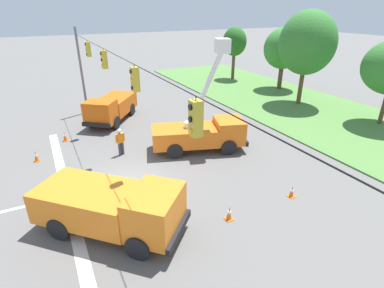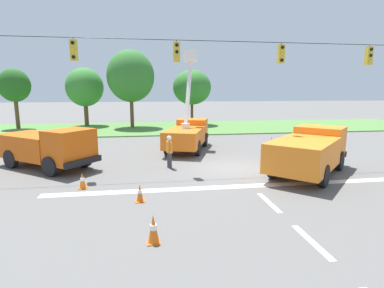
{
  "view_description": "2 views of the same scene",
  "coord_description": "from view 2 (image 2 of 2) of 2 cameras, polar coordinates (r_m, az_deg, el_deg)",
  "views": [
    {
      "loc": [
        14.0,
        -3.39,
        8.61
      ],
      "look_at": [
        0.18,
        3.73,
        1.47
      ],
      "focal_mm": 28.0,
      "sensor_mm": 36.0,
      "label": 1
    },
    {
      "loc": [
        -4.44,
        -15.35,
        4.14
      ],
      "look_at": [
        -2.05,
        0.65,
        1.25
      ],
      "focal_mm": 28.0,
      "sensor_mm": 36.0,
      "label": 2
    }
  ],
  "objects": [
    {
      "name": "utility_truck_support_far",
      "position": [
        16.09,
        21.48,
        -1.12
      ],
      "size": [
        6.09,
        6.12,
        2.21
      ],
      "color": "orange",
      "rests_on": "ground"
    },
    {
      "name": "traffic_cone_mid_left",
      "position": [
        13.7,
        -20.15,
        -6.57
      ],
      "size": [
        0.36,
        0.36,
        0.72
      ],
      "color": "orange",
      "rests_on": "ground"
    },
    {
      "name": "traffic_cone_mid_right",
      "position": [
        24.39,
        14.88,
        0.68
      ],
      "size": [
        0.36,
        0.36,
        0.6
      ],
      "color": "orange",
      "rests_on": "ground"
    },
    {
      "name": "utility_truck_support_near",
      "position": [
        17.89,
        -25.8,
        -0.45
      ],
      "size": [
        5.98,
        5.33,
        2.21
      ],
      "color": "#D6560F",
      "rests_on": "ground"
    },
    {
      "name": "lane_markings",
      "position": [
        12.26,
        13.49,
        -9.88
      ],
      "size": [
        17.6,
        15.25,
        0.01
      ],
      "color": "silver",
      "rests_on": "ground"
    },
    {
      "name": "traffic_cone_foreground_left",
      "position": [
        11.6,
        -9.91,
        -9.2
      ],
      "size": [
        0.36,
        0.36,
        0.68
      ],
      "color": "orange",
      "rests_on": "ground"
    },
    {
      "name": "road_worker",
      "position": [
        16.16,
        -4.34,
        -1.11
      ],
      "size": [
        0.34,
        0.63,
        1.77
      ],
      "color": "#383842",
      "rests_on": "ground"
    },
    {
      "name": "tree_far_west",
      "position": [
        37.21,
        -30.77,
        9.51
      ],
      "size": [
        3.26,
        2.78,
        6.42
      ],
      "color": "brown",
      "rests_on": "ground"
    },
    {
      "name": "signal_gantry",
      "position": [
        15.97,
        7.63,
        11.62
      ],
      "size": [
        26.2,
        0.33,
        7.2
      ],
      "color": "slate",
      "rests_on": "ground"
    },
    {
      "name": "tree_centre",
      "position": [
        33.97,
        -11.61,
        12.51
      ],
      "size": [
        5.11,
        4.86,
        8.48
      ],
      "color": "brown",
      "rests_on": "ground"
    },
    {
      "name": "utility_truck_bucket_lift",
      "position": [
        21.1,
        -0.79,
        2.43
      ],
      "size": [
        4.03,
        6.42,
        6.97
      ],
      "color": "orange",
      "rests_on": "ground"
    },
    {
      "name": "traffic_cone_near_bucket",
      "position": [
        8.58,
        -7.37,
        -15.76
      ],
      "size": [
        0.36,
        0.36,
        0.82
      ],
      "color": "orange",
      "rests_on": "ground"
    },
    {
      "name": "grass_verge",
      "position": [
        33.89,
        -0.89,
        3.19
      ],
      "size": [
        56.0,
        12.0,
        0.1
      ],
      "primitive_type": "cube",
      "color": "#517F3D",
      "rests_on": "ground"
    },
    {
      "name": "tree_west",
      "position": [
        36.98,
        -19.77,
        10.1
      ],
      "size": [
        4.2,
        4.34,
        6.71
      ],
      "color": "brown",
      "rests_on": "ground"
    },
    {
      "name": "traffic_cone_foreground_right",
      "position": [
        21.07,
        19.0,
        -0.88
      ],
      "size": [
        0.36,
        0.36,
        0.66
      ],
      "color": "orange",
      "rests_on": "ground"
    },
    {
      "name": "ground_plane",
      "position": [
        16.5,
        7.43,
        -4.49
      ],
      "size": [
        200.0,
        200.0,
        0.0
      ],
      "primitive_type": "plane",
      "color": "#605E5B"
    },
    {
      "name": "tree_east",
      "position": [
        36.06,
        -0.01,
        10.72
      ],
      "size": [
        4.52,
        4.66,
        6.56
      ],
      "color": "brown",
      "rests_on": "ground"
    }
  ]
}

